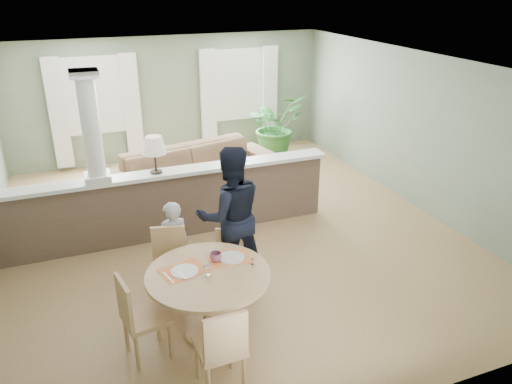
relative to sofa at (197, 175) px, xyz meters
name	(u,v)px	position (x,y,z in m)	size (l,w,h in m)	color
ground	(228,231)	(0.11, -1.47, -0.47)	(8.00, 8.00, 0.00)	tan
room_shell	(211,114)	(0.08, -0.84, 1.34)	(7.02, 8.02, 2.71)	gray
pony_wall	(163,196)	(-0.88, -1.27, 0.23)	(5.32, 0.38, 2.70)	brown
sofa	(197,175)	(0.00, 0.00, 0.00)	(3.25, 1.27, 0.95)	#8C6F4C
houseplant	(275,126)	(2.32, 1.73, 0.24)	(1.29, 1.12, 1.43)	#2C6B2B
dining_table	(209,286)	(-0.88, -3.81, 0.19)	(1.39, 1.39, 0.95)	tan
chair_far_boy	(170,262)	(-1.15, -2.95, 0.07)	(0.54, 0.54, 0.98)	tan
chair_far_man	(228,259)	(-0.39, -3.03, -0.01)	(0.52, 0.52, 0.85)	tan
chair_near	(222,346)	(-1.01, -4.70, 0.08)	(0.47, 0.47, 1.01)	tan
chair_side	(138,315)	(-1.69, -3.91, 0.08)	(0.53, 0.53, 1.01)	tan
child_person	(173,246)	(-1.04, -2.70, 0.15)	(0.45, 0.30, 1.25)	#A3A3A8
man_person	(230,216)	(-0.27, -2.78, 0.48)	(0.93, 0.72, 1.91)	black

